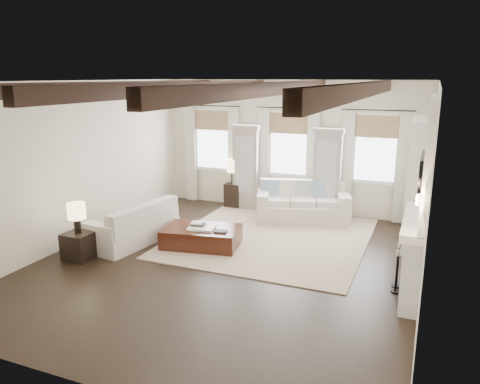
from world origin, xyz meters
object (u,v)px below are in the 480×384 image
at_px(sofa_back, 303,204).
at_px(ottoman, 202,237).
at_px(sofa_left, 135,227).
at_px(side_table_front, 79,246).
at_px(side_table_back, 234,195).

height_order(sofa_back, ottoman, sofa_back).
distance_m(sofa_left, ottoman, 1.37).
height_order(sofa_back, side_table_front, sofa_back).
bearing_deg(side_table_back, side_table_front, -105.84).
bearing_deg(sofa_left, side_table_front, -112.69).
bearing_deg(ottoman, side_table_back, 90.92).
height_order(sofa_left, side_table_front, sofa_left).
xyz_separation_m(sofa_back, sofa_left, (-2.70, -2.81, -0.03)).
bearing_deg(side_table_front, side_table_back, 74.16).
bearing_deg(sofa_back, side_table_back, 167.27).
bearing_deg(ottoman, sofa_back, 51.41).
height_order(sofa_left, ottoman, sofa_left).
bearing_deg(side_table_front, ottoman, 38.36).
relative_size(sofa_left, side_table_back, 3.32).
xyz_separation_m(sofa_left, side_table_front, (-0.46, -1.11, -0.09)).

